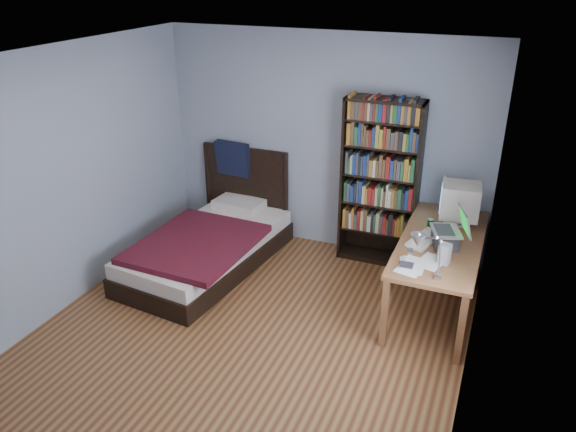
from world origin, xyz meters
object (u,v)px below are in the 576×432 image
object	(u,v)px
crt_monitor	(459,201)
speaker	(445,254)
laptop	(448,236)
desk_lamp	(422,244)
keyboard	(425,239)
soda_can	(430,224)
desk	(445,247)
bookshelf	(380,183)
bed	(211,243)

from	to	relation	value
crt_monitor	speaker	distance (m)	0.90
laptop	desk_lamp	distance (m)	1.05
keyboard	soda_can	size ratio (longest dim) A/B	4.38
laptop	speaker	size ratio (longest dim) A/B	2.21
desk	bookshelf	world-z (taller)	bookshelf
desk	crt_monitor	size ratio (longest dim) A/B	4.03
speaker	soda_can	bearing A→B (deg)	122.52
desk	keyboard	bearing A→B (deg)	-104.83
speaker	soda_can	distance (m)	0.69
bookshelf	speaker	bearing A→B (deg)	-53.26
laptop	bed	size ratio (longest dim) A/B	0.19
keyboard	bookshelf	size ratio (longest dim) A/B	0.25
laptop	desk	bearing A→B (deg)	95.77
bookshelf	soda_can	bearing A→B (deg)	-39.05
desk	desk_lamp	bearing A→B (deg)	-91.50
desk	keyboard	xyz separation A→B (m)	(-0.15, -0.55, 0.33)
laptop	keyboard	world-z (taller)	laptop
speaker	bookshelf	world-z (taller)	bookshelf
desk	speaker	distance (m)	1.01
desk_lamp	keyboard	world-z (taller)	desk_lamp
soda_can	bed	size ratio (longest dim) A/B	0.05
speaker	bed	bearing A→B (deg)	-174.84
crt_monitor	bookshelf	size ratio (longest dim) A/B	0.23
desk_lamp	speaker	distance (m)	0.76
desk	desk_lamp	distance (m)	1.75
crt_monitor	speaker	size ratio (longest dim) A/B	2.31
crt_monitor	laptop	xyz separation A→B (m)	(-0.02, -0.56, -0.13)
keyboard	soda_can	distance (m)	0.28
desk_lamp	soda_can	xyz separation A→B (m)	(-0.11, 1.29, -0.42)
soda_can	desk	bearing A→B (deg)	61.79
laptop	keyboard	bearing A→B (deg)	169.62
laptop	desk_lamp	size ratio (longest dim) A/B	0.70
desk	bookshelf	xyz separation A→B (m)	(-0.79, 0.25, 0.52)
desk_lamp	desk	bearing A→B (deg)	88.50
keyboard	desk	bearing A→B (deg)	92.48
crt_monitor	laptop	world-z (taller)	crt_monitor
laptop	desk_lamp	world-z (taller)	desk_lamp
bookshelf	bed	world-z (taller)	bookshelf
desk	bookshelf	distance (m)	0.98
keyboard	speaker	bearing A→B (deg)	-41.09
laptop	desk_lamp	xyz separation A→B (m)	(-0.10, -0.98, 0.36)
speaker	laptop	bearing A→B (deg)	106.97
desk	bed	size ratio (longest dim) A/B	0.78
desk	speaker	size ratio (longest dim) A/B	9.30
speaker	bed	size ratio (longest dim) A/B	0.08
laptop	bed	xyz separation A→B (m)	(-2.55, 0.03, -0.59)
keyboard	bed	xyz separation A→B (m)	(-2.35, -0.01, -0.49)
bed	soda_can	bearing A→B (deg)	6.96
speaker	desk_lamp	bearing A→B (deg)	-87.67
desk	soda_can	xyz separation A→B (m)	(-0.15, -0.27, 0.36)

